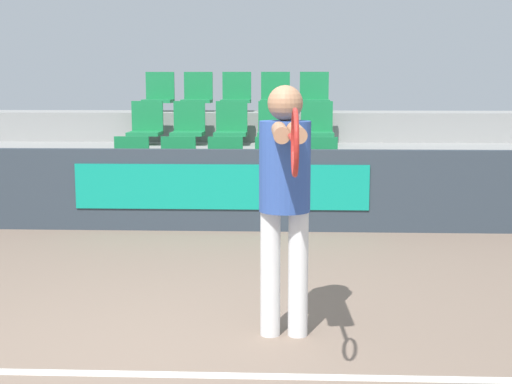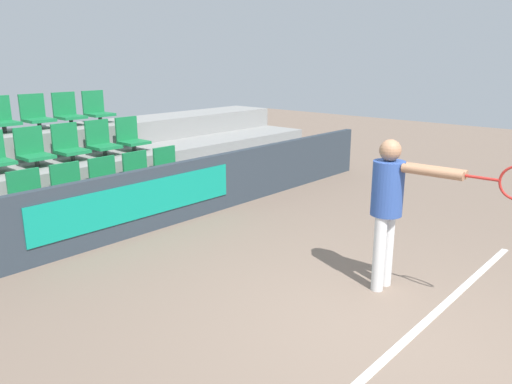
{
  "view_description": "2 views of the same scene",
  "coord_description": "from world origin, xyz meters",
  "px_view_note": "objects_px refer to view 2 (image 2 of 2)",
  "views": [
    {
      "loc": [
        0.76,
        -4.02,
        1.63
      ],
      "look_at": [
        0.51,
        1.84,
        0.75
      ],
      "focal_mm": 50.0,
      "sensor_mm": 36.0,
      "label": 1
    },
    {
      "loc": [
        -3.9,
        -1.82,
        2.44
      ],
      "look_at": [
        0.25,
        1.89,
        0.93
      ],
      "focal_mm": 35.0,
      "sensor_mm": 36.0,
      "label": 2
    }
  ],
  "objects_px": {
    "tennis_player": "(393,199)",
    "stadium_chair_7": "(69,145)",
    "stadium_chair_1": "(71,188)",
    "stadium_chair_8": "(102,141)",
    "stadium_chair_6": "(33,150)",
    "stadium_chair_14": "(97,109)",
    "stadium_chair_2": "(107,181)",
    "stadium_chair_4": "(169,168)",
    "stadium_chair_0": "(29,197)",
    "stadium_chair_3": "(140,174)",
    "stadium_chair_11": "(1,117)",
    "stadium_chair_12": "(36,114)",
    "stadium_chair_9": "(131,137)",
    "stadium_chair_13": "(68,112)"
  },
  "relations": [
    {
      "from": "stadium_chair_4",
      "to": "stadium_chair_6",
      "type": "bearing_deg",
      "value": 149.17
    },
    {
      "from": "stadium_chair_6",
      "to": "stadium_chair_11",
      "type": "relative_size",
      "value": 1.0
    },
    {
      "from": "stadium_chair_6",
      "to": "tennis_player",
      "type": "bearing_deg",
      "value": -75.75
    },
    {
      "from": "stadium_chair_4",
      "to": "stadium_chair_6",
      "type": "relative_size",
      "value": 1.0
    },
    {
      "from": "stadium_chair_3",
      "to": "stadium_chair_6",
      "type": "relative_size",
      "value": 1.0
    },
    {
      "from": "stadium_chair_7",
      "to": "stadium_chair_11",
      "type": "bearing_deg",
      "value": 119.19
    },
    {
      "from": "stadium_chair_2",
      "to": "stadium_chair_3",
      "type": "bearing_deg",
      "value": 0.0
    },
    {
      "from": "stadium_chair_3",
      "to": "stadium_chair_9",
      "type": "distance_m",
      "value": 1.27
    },
    {
      "from": "tennis_player",
      "to": "stadium_chair_9",
      "type": "bearing_deg",
      "value": 83.14
    },
    {
      "from": "stadium_chair_2",
      "to": "stadium_chair_6",
      "type": "bearing_deg",
      "value": 119.19
    },
    {
      "from": "stadium_chair_1",
      "to": "stadium_chair_11",
      "type": "bearing_deg",
      "value": 90.0
    },
    {
      "from": "stadium_chair_6",
      "to": "stadium_chair_7",
      "type": "bearing_deg",
      "value": 0.0
    },
    {
      "from": "stadium_chair_2",
      "to": "stadium_chair_6",
      "type": "height_order",
      "value": "stadium_chair_6"
    },
    {
      "from": "stadium_chair_3",
      "to": "stadium_chair_13",
      "type": "distance_m",
      "value": 2.25
    },
    {
      "from": "stadium_chair_6",
      "to": "stadium_chair_13",
      "type": "bearing_deg",
      "value": 41.83
    },
    {
      "from": "stadium_chair_2",
      "to": "stadium_chair_12",
      "type": "distance_m",
      "value": 2.25
    },
    {
      "from": "tennis_player",
      "to": "stadium_chair_8",
      "type": "bearing_deg",
      "value": 89.51
    },
    {
      "from": "stadium_chair_2",
      "to": "stadium_chair_7",
      "type": "xyz_separation_m",
      "value": [
        0.0,
        1.05,
        0.41
      ]
    },
    {
      "from": "stadium_chair_11",
      "to": "stadium_chair_14",
      "type": "relative_size",
      "value": 1.0
    },
    {
      "from": "stadium_chair_12",
      "to": "stadium_chair_13",
      "type": "bearing_deg",
      "value": 0.0
    },
    {
      "from": "tennis_player",
      "to": "stadium_chair_7",
      "type": "bearing_deg",
      "value": 95.82
    },
    {
      "from": "stadium_chair_6",
      "to": "stadium_chair_13",
      "type": "relative_size",
      "value": 1.0
    },
    {
      "from": "stadium_chair_12",
      "to": "tennis_player",
      "type": "xyz_separation_m",
      "value": [
        0.75,
        -6.3,
        -0.47
      ]
    },
    {
      "from": "stadium_chair_3",
      "to": "stadium_chair_9",
      "type": "relative_size",
      "value": 1.0
    },
    {
      "from": "stadium_chair_6",
      "to": "stadium_chair_13",
      "type": "height_order",
      "value": "stadium_chair_13"
    },
    {
      "from": "stadium_chair_2",
      "to": "stadium_chair_9",
      "type": "relative_size",
      "value": 1.0
    },
    {
      "from": "stadium_chair_0",
      "to": "stadium_chair_3",
      "type": "height_order",
      "value": "same"
    },
    {
      "from": "tennis_player",
      "to": "stadium_chair_14",
      "type": "bearing_deg",
      "value": 83.9
    },
    {
      "from": "stadium_chair_1",
      "to": "stadium_chair_9",
      "type": "bearing_deg",
      "value": 30.83
    },
    {
      "from": "stadium_chair_4",
      "to": "stadium_chair_7",
      "type": "bearing_deg",
      "value": 138.17
    },
    {
      "from": "stadium_chair_3",
      "to": "stadium_chair_8",
      "type": "relative_size",
      "value": 1.0
    },
    {
      "from": "stadium_chair_3",
      "to": "stadium_chair_4",
      "type": "distance_m",
      "value": 0.58
    },
    {
      "from": "stadium_chair_2",
      "to": "stadium_chair_8",
      "type": "relative_size",
      "value": 1.0
    },
    {
      "from": "stadium_chair_8",
      "to": "stadium_chair_3",
      "type": "bearing_deg",
      "value": -90.0
    },
    {
      "from": "stadium_chair_2",
      "to": "stadium_chair_6",
      "type": "relative_size",
      "value": 1.0
    },
    {
      "from": "stadium_chair_6",
      "to": "stadium_chair_14",
      "type": "distance_m",
      "value": 2.08
    },
    {
      "from": "stadium_chair_6",
      "to": "stadium_chair_11",
      "type": "bearing_deg",
      "value": 90.0
    },
    {
      "from": "stadium_chair_14",
      "to": "stadium_chair_4",
      "type": "bearing_deg",
      "value": -90.0
    },
    {
      "from": "stadium_chair_14",
      "to": "stadium_chair_2",
      "type": "bearing_deg",
      "value": -119.19
    },
    {
      "from": "stadium_chair_2",
      "to": "stadium_chair_4",
      "type": "height_order",
      "value": "same"
    },
    {
      "from": "stadium_chair_4",
      "to": "stadium_chair_8",
      "type": "bearing_deg",
      "value": 119.19
    },
    {
      "from": "stadium_chair_14",
      "to": "stadium_chair_7",
      "type": "bearing_deg",
      "value": -138.17
    },
    {
      "from": "stadium_chair_1",
      "to": "stadium_chair_8",
      "type": "height_order",
      "value": "stadium_chair_8"
    },
    {
      "from": "stadium_chair_8",
      "to": "stadium_chair_12",
      "type": "xyz_separation_m",
      "value": [
        -0.58,
        1.05,
        0.41
      ]
    },
    {
      "from": "stadium_chair_3",
      "to": "stadium_chair_12",
      "type": "distance_m",
      "value": 2.33
    },
    {
      "from": "stadium_chair_8",
      "to": "tennis_player",
      "type": "height_order",
      "value": "tennis_player"
    },
    {
      "from": "tennis_player",
      "to": "stadium_chair_6",
      "type": "bearing_deg",
      "value": 101.95
    },
    {
      "from": "stadium_chair_4",
      "to": "stadium_chair_6",
      "type": "distance_m",
      "value": 2.08
    },
    {
      "from": "stadium_chair_2",
      "to": "stadium_chair_8",
      "type": "bearing_deg",
      "value": 60.81
    },
    {
      "from": "stadium_chair_7",
      "to": "tennis_player",
      "type": "xyz_separation_m",
      "value": [
        0.75,
        -5.26,
        -0.06
      ]
    }
  ]
}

